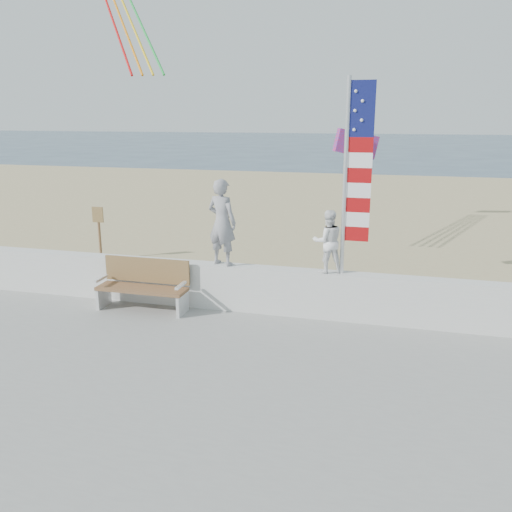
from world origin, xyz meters
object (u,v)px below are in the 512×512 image
Objects in this scene: child at (328,241)px; flag at (353,170)px; adult at (222,222)px; bench at (144,284)px.

flag is (0.40, -0.00, 1.33)m from child.
child is (2.05, 0.00, -0.26)m from adult.
child is 0.65× the size of bench.
flag is at bearing -162.81° from adult.
adult is 0.94× the size of bench.
bench is at bearing 34.07° from adult.
adult is 0.48× the size of flag.
adult is at bearing 16.88° from bench.
child is at bearing -162.80° from adult.
child is 3.71m from bench.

